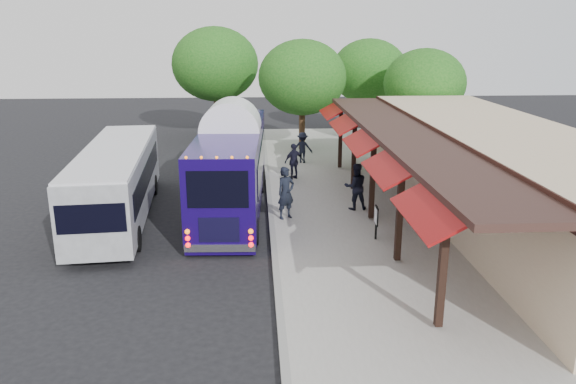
# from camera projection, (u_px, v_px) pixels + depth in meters

# --- Properties ---
(ground) EXTENTS (90.00, 90.00, 0.00)m
(ground) POSITION_uv_depth(u_px,v_px,m) (274.00, 269.00, 17.08)
(ground) COLOR black
(ground) RESTS_ON ground
(sidewalk) EXTENTS (10.00, 40.00, 0.15)m
(sidewalk) POSITION_uv_depth(u_px,v_px,m) (403.00, 221.00, 21.17)
(sidewalk) COLOR #9E9B93
(sidewalk) RESTS_ON ground
(curb) EXTENTS (0.20, 40.00, 0.16)m
(curb) POSITION_uv_depth(u_px,v_px,m) (272.00, 223.00, 20.89)
(curb) COLOR gray
(curb) RESTS_ON ground
(station_shelter) EXTENTS (8.15, 20.00, 3.60)m
(station_shelter) POSITION_uv_depth(u_px,v_px,m) (495.00, 174.00, 20.86)
(station_shelter) COLOR tan
(station_shelter) RESTS_ON ground
(coach_bus) EXTENTS (2.77, 11.01, 3.49)m
(coach_bus) POSITION_uv_depth(u_px,v_px,m) (232.00, 163.00, 22.47)
(coach_bus) COLOR #170651
(coach_bus) RESTS_ON ground
(city_bus) EXTENTS (3.10, 10.43, 2.76)m
(city_bus) POSITION_uv_depth(u_px,v_px,m) (117.00, 180.00, 21.31)
(city_bus) COLOR gray
(city_bus) RESTS_ON ground
(ped_a) EXTENTS (0.86, 0.78, 1.98)m
(ped_a) POSITION_uv_depth(u_px,v_px,m) (286.00, 193.00, 20.96)
(ped_a) COLOR black
(ped_a) RESTS_ON sidewalk
(ped_b) EXTENTS (0.97, 0.79, 1.86)m
(ped_b) POSITION_uv_depth(u_px,v_px,m) (356.00, 186.00, 22.04)
(ped_b) COLOR black
(ped_b) RESTS_ON sidewalk
(ped_c) EXTENTS (1.08, 0.83, 1.70)m
(ped_c) POSITION_uv_depth(u_px,v_px,m) (294.00, 161.00, 26.58)
(ped_c) COLOR black
(ped_c) RESTS_ON sidewalk
(ped_d) EXTENTS (1.17, 0.84, 1.64)m
(ped_d) POSITION_uv_depth(u_px,v_px,m) (303.00, 148.00, 29.81)
(ped_d) COLOR black
(ped_d) RESTS_ON sidewalk
(sign_board) EXTENTS (0.08, 0.53, 1.16)m
(sign_board) POSITION_uv_depth(u_px,v_px,m) (376.00, 217.00, 18.88)
(sign_board) COLOR black
(sign_board) RESTS_ON sidewalk
(tree_left) EXTENTS (5.09, 5.09, 6.51)m
(tree_left) POSITION_uv_depth(u_px,v_px,m) (302.00, 78.00, 32.29)
(tree_left) COLOR #382314
(tree_left) RESTS_ON ground
(tree_mid) EXTENTS (5.05, 5.05, 6.46)m
(tree_mid) POSITION_uv_depth(u_px,v_px,m) (369.00, 72.00, 37.20)
(tree_mid) COLOR #382314
(tree_mid) RESTS_ON ground
(tree_right) EXTENTS (4.70, 4.70, 6.01)m
(tree_right) POSITION_uv_depth(u_px,v_px,m) (425.00, 84.00, 32.21)
(tree_right) COLOR #382314
(tree_right) RESTS_ON ground
(tree_far) EXTENTS (5.65, 5.65, 7.23)m
(tree_far) POSITION_uv_depth(u_px,v_px,m) (215.00, 64.00, 36.60)
(tree_far) COLOR #382314
(tree_far) RESTS_ON ground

